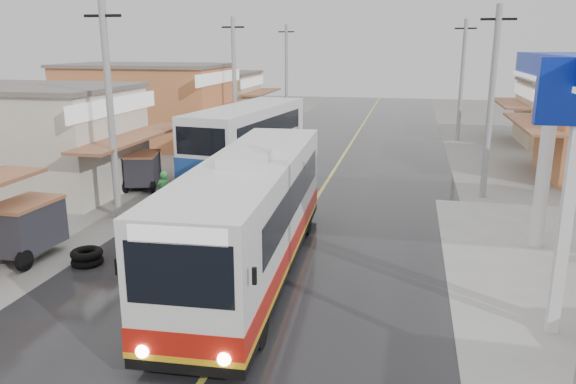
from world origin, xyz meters
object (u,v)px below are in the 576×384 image
(second_bus, at_px, (247,137))
(cyclist, at_px, (168,206))
(coach_bus, at_px, (252,214))
(tricycle_far, at_px, (143,169))
(tricycle_near, at_px, (26,226))
(tyre_stack, at_px, (87,257))

(second_bus, height_order, cyclist, second_bus)
(coach_bus, distance_m, tricycle_far, 11.18)
(coach_bus, distance_m, cyclist, 5.73)
(coach_bus, relative_size, tricycle_near, 4.81)
(cyclist, xyz_separation_m, tricycle_far, (-3.25, 4.57, 0.28))
(second_bus, distance_m, cyclist, 9.25)
(coach_bus, xyz_separation_m, tricycle_near, (-7.14, -0.37, -0.73))
(cyclist, height_order, tricycle_near, cyclist)
(coach_bus, height_order, tyre_stack, coach_bus)
(tricycle_near, height_order, tyre_stack, tricycle_near)
(coach_bus, xyz_separation_m, tricycle_far, (-7.51, 8.25, -0.81))
(tricycle_far, bearing_deg, tricycle_near, -102.30)
(coach_bus, bearing_deg, second_bus, 104.11)
(tyre_stack, bearing_deg, coach_bus, 6.11)
(second_bus, bearing_deg, cyclist, -84.99)
(tyre_stack, bearing_deg, cyclist, 79.76)
(tricycle_far, relative_size, tyre_stack, 2.38)
(tricycle_near, bearing_deg, second_bus, 79.73)
(coach_bus, height_order, second_bus, coach_bus)
(tricycle_near, xyz_separation_m, tricycle_far, (-0.37, 8.61, -0.08))
(second_bus, bearing_deg, tricycle_far, -120.88)
(second_bus, bearing_deg, tyre_stack, -87.47)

